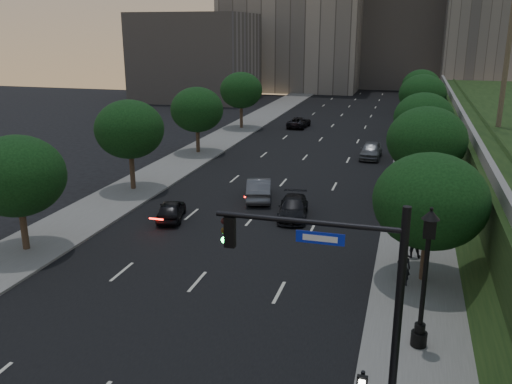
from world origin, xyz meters
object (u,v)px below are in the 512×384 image
(sedan_near_right, at_px, (293,208))
(traffic_signal_mast, at_px, (359,312))
(street_lamp, at_px, (424,285))
(pedestrian_b, at_px, (413,241))
(sedan_far_left, at_px, (299,122))
(sedan_mid_left, at_px, (259,188))
(sedan_far_right, at_px, (371,150))
(pedestrian_a, at_px, (404,268))
(sedan_near_left, at_px, (171,210))
(pedestrian_c, at_px, (428,211))

(sedan_near_right, bearing_deg, traffic_signal_mast, -80.14)
(street_lamp, relative_size, pedestrian_b, 3.11)
(sedan_far_left, xyz_separation_m, pedestrian_b, (13.59, -37.16, 0.42))
(sedan_mid_left, xyz_separation_m, sedan_near_right, (3.14, -3.15, -0.14))
(sedan_far_right, height_order, pedestrian_a, pedestrian_a)
(sedan_mid_left, bearing_deg, pedestrian_b, 128.75)
(sedan_near_left, xyz_separation_m, sedan_far_right, (10.77, 20.59, 0.13))
(street_lamp, distance_m, pedestrian_a, 5.33)
(traffic_signal_mast, height_order, street_lamp, traffic_signal_mast)
(sedan_near_right, bearing_deg, sedan_near_left, -169.16)
(pedestrian_b, bearing_deg, sedan_mid_left, -43.30)
(traffic_signal_mast, relative_size, pedestrian_c, 3.70)
(street_lamp, bearing_deg, sedan_mid_left, 123.36)
(sedan_mid_left, bearing_deg, sedan_far_right, -128.14)
(sedan_mid_left, xyz_separation_m, pedestrian_a, (10.08, -11.36, 0.22))
(sedan_far_right, height_order, pedestrian_c, pedestrian_c)
(sedan_mid_left, xyz_separation_m, pedestrian_c, (11.28, -2.96, 0.32))
(sedan_far_right, distance_m, pedestrian_b, 23.17)
(pedestrian_a, relative_size, pedestrian_c, 0.89)
(sedan_far_left, distance_m, pedestrian_b, 39.57)
(pedestrian_c, bearing_deg, sedan_far_right, -78.26)
(street_lamp, relative_size, pedestrian_a, 3.33)
(pedestrian_b, distance_m, pedestrian_c, 5.00)
(sedan_near_right, xyz_separation_m, sedan_far_right, (3.47, 18.11, 0.13))
(street_lamp, height_order, pedestrian_c, street_lamp)
(sedan_near_right, relative_size, pedestrian_b, 2.43)
(traffic_signal_mast, xyz_separation_m, pedestrian_b, (1.66, 13.00, -2.62))
(pedestrian_c, bearing_deg, sedan_near_right, -1.49)
(sedan_far_right, distance_m, pedestrian_a, 26.54)
(sedan_far_left, relative_size, pedestrian_c, 2.41)
(pedestrian_a, bearing_deg, pedestrian_c, -99.96)
(street_lamp, relative_size, sedan_far_left, 1.23)
(sedan_far_right, distance_m, pedestrian_c, 18.51)
(sedan_mid_left, bearing_deg, sedan_far_left, -98.26)
(pedestrian_c, bearing_deg, sedan_near_left, 6.97)
(sedan_near_left, bearing_deg, sedan_far_right, -132.69)
(traffic_signal_mast, xyz_separation_m, sedan_far_left, (-11.93, 50.16, -3.04))
(pedestrian_b, relative_size, pedestrian_c, 0.96)
(sedan_near_left, xyz_separation_m, sedan_mid_left, (4.16, 5.64, 0.14))
(pedestrian_c, bearing_deg, traffic_signal_mast, 79.35)
(traffic_signal_mast, xyz_separation_m, pedestrian_c, (2.45, 17.94, -2.58))
(pedestrian_a, bearing_deg, street_lamp, 96.10)
(street_lamp, relative_size, sedan_near_right, 1.28)
(sedan_far_left, bearing_deg, pedestrian_a, 112.31)
(pedestrian_b, bearing_deg, sedan_far_right, -86.71)
(street_lamp, relative_size, sedan_far_right, 1.25)
(pedestrian_a, xyz_separation_m, pedestrian_c, (1.20, 8.40, 0.10))
(pedestrian_b, bearing_deg, traffic_signal_mast, 76.37)
(traffic_signal_mast, xyz_separation_m, sedan_near_right, (-5.69, 17.74, -3.03))
(sedan_far_left, distance_m, pedestrian_a, 42.71)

